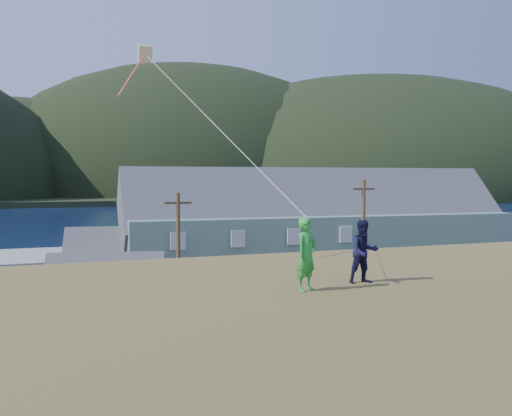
{
  "coord_description": "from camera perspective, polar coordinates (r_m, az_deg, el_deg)",
  "views": [
    {
      "loc": [
        -6.26,
        -31.2,
        9.87
      ],
      "look_at": [
        0.79,
        -12.03,
        8.8
      ],
      "focal_mm": 40.0,
      "sensor_mm": 36.0,
      "label": 1
    }
  ],
  "objects": [
    {
      "name": "grass_strip",
      "position": [
        31.44,
        -7.96,
        -15.23
      ],
      "size": [
        110.0,
        8.0,
        0.1
      ],
      "primitive_type": "cube",
      "color": "#4C3D19",
      "rests_on": "ground"
    },
    {
      "name": "lodge",
      "position": [
        55.5,
        6.29,
        -2.0
      ],
      "size": [
        37.84,
        12.13,
        13.15
      ],
      "rotation": [
        0.0,
        0.0,
        -0.04
      ],
      "color": "gray",
      "rests_on": "waterfront_lot"
    },
    {
      "name": "far_shore",
      "position": [
        361.37,
        -19.2,
        1.43
      ],
      "size": [
        900.0,
        320.0,
        2.0
      ],
      "primitive_type": "cube",
      "color": "black",
      "rests_on": "ground"
    },
    {
      "name": "far_hills",
      "position": [
        313.49,
        -12.52,
        1.49
      ],
      "size": [
        760.0,
        265.0,
        143.0
      ],
      "color": "black",
      "rests_on": "ground"
    },
    {
      "name": "wharf",
      "position": [
        71.82,
        -19.87,
        -4.72
      ],
      "size": [
        26.0,
        14.0,
        0.9
      ],
      "primitive_type": "cube",
      "color": "gray",
      "rests_on": "ground"
    },
    {
      "name": "kite_rig",
      "position": [
        19.86,
        -11.03,
        14.45
      ],
      "size": [
        1.91,
        3.9,
        9.31
      ],
      "color": "beige",
      "rests_on": "ground"
    },
    {
      "name": "ground",
      "position": [
        33.32,
        -8.71,
        -14.27
      ],
      "size": [
        900.0,
        900.0,
        0.0
      ],
      "primitive_type": "plane",
      "color": "#0A1638",
      "rests_on": "ground"
    },
    {
      "name": "shed_palegreen_far",
      "position": [
        55.4,
        -13.76,
        -4.78
      ],
      "size": [
        10.26,
        6.9,
        6.38
      ],
      "rotation": [
        0.0,
        0.0,
        -0.17
      ],
      "color": "gray",
      "rests_on": "waterfront_lot"
    },
    {
      "name": "shed_white",
      "position": [
        38.34,
        -14.86,
        -8.45
      ],
      "size": [
        8.53,
        6.65,
        6.02
      ],
      "rotation": [
        0.0,
        0.0,
        -0.24
      ],
      "color": "silver",
      "rests_on": "waterfront_lot"
    },
    {
      "name": "utility_poles",
      "position": [
        33.59,
        -10.48,
        -6.1
      ],
      "size": [
        32.7,
        0.24,
        9.64
      ],
      "color": "#47331E",
      "rests_on": "waterfront_lot"
    },
    {
      "name": "kite_flyer_green",
      "position": [
        13.57,
        5.07,
        -4.64
      ],
      "size": [
        0.76,
        0.67,
        1.74
      ],
      "primitive_type": "imported",
      "rotation": [
        0.0,
        0.0,
        0.5
      ],
      "color": "green",
      "rests_on": "hillside"
    },
    {
      "name": "kite_flyer_navy",
      "position": [
        14.77,
        10.75,
        -4.31
      ],
      "size": [
        0.83,
        0.68,
        1.61
      ],
      "primitive_type": "imported",
      "rotation": [
        0.0,
        0.0,
        -0.09
      ],
      "color": "black",
      "rests_on": "hillside"
    },
    {
      "name": "waterfront_lot",
      "position": [
        49.59,
        -12.67,
        -8.48
      ],
      "size": [
        72.0,
        36.0,
        0.12
      ],
      "primitive_type": "cube",
      "color": "#28282B",
      "rests_on": "ground"
    }
  ]
}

